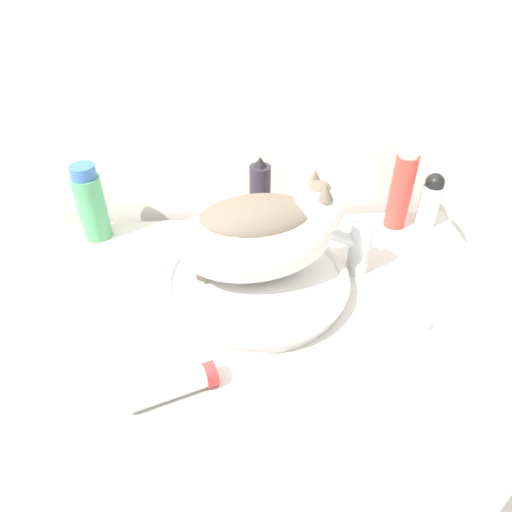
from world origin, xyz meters
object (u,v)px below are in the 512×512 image
at_px(faucet, 354,244).
at_px(hairspray_can_black, 260,198).
at_px(shampoo_bottle_tall, 401,189).
at_px(mouthwash_bottle, 91,204).
at_px(soap_bar, 405,319).
at_px(cat, 262,232).
at_px(deodorant_stick, 430,200).
at_px(cream_tube, 174,386).

xyz_separation_m(faucet, hairspray_can_black, (-0.17, 0.16, 0.02)).
bearing_deg(shampoo_bottle_tall, mouthwash_bottle, 180.00).
height_order(shampoo_bottle_tall, soap_bar, shampoo_bottle_tall).
relative_size(cat, deodorant_stick, 2.44).
bearing_deg(soap_bar, shampoo_bottle_tall, 76.01).
xyz_separation_m(faucet, mouthwash_bottle, (-0.54, 0.16, 0.01)).
xyz_separation_m(mouthwash_bottle, shampoo_bottle_tall, (0.69, 0.00, 0.01)).
xyz_separation_m(cat, shampoo_bottle_tall, (0.33, 0.20, -0.04)).
relative_size(hairspray_can_black, deodorant_stick, 1.40).
bearing_deg(cat, cream_tube, -132.21).
height_order(hairspray_can_black, cream_tube, hairspray_can_black).
bearing_deg(shampoo_bottle_tall, deodorant_stick, 0.00).
xyz_separation_m(deodorant_stick, shampoo_bottle_tall, (-0.07, -0.00, 0.03)).
bearing_deg(cream_tube, cat, 57.89).
bearing_deg(cream_tube, mouthwash_bottle, 115.16).
bearing_deg(mouthwash_bottle, cream_tube, -64.84).
relative_size(hairspray_can_black, cream_tube, 1.28).
relative_size(hairspray_can_black, soap_bar, 2.47).
bearing_deg(soap_bar, mouthwash_bottle, 152.39).
height_order(cat, cream_tube, cat).
xyz_separation_m(hairspray_can_black, soap_bar, (0.24, -0.32, -0.07)).
relative_size(deodorant_stick, soap_bar, 1.76).
distance_m(cat, shampoo_bottle_tall, 0.39).
distance_m(mouthwash_bottle, hairspray_can_black, 0.37).
distance_m(mouthwash_bottle, soap_bar, 0.69).
relative_size(cat, cream_tube, 2.23).
bearing_deg(hairspray_can_black, deodorant_stick, 0.00).
height_order(mouthwash_bottle, cream_tube, mouthwash_bottle).
relative_size(faucet, deodorant_stick, 1.11).
xyz_separation_m(cat, cream_tube, (-0.15, -0.24, -0.11)).
bearing_deg(cat, shampoo_bottle_tall, 21.23).
distance_m(faucet, hairspray_can_black, 0.24).
height_order(deodorant_stick, cream_tube, deodorant_stick).
relative_size(mouthwash_bottle, soap_bar, 2.35).
distance_m(cat, mouthwash_bottle, 0.41).
height_order(faucet, soap_bar, faucet).
bearing_deg(soap_bar, faucet, 112.36).
xyz_separation_m(faucet, deodorant_stick, (0.22, 0.16, -0.00)).
bearing_deg(shampoo_bottle_tall, cream_tube, -137.44).
bearing_deg(shampoo_bottle_tall, soap_bar, -103.99).
xyz_separation_m(mouthwash_bottle, cream_tube, (0.21, -0.44, -0.07)).
height_order(cat, deodorant_stick, cat).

